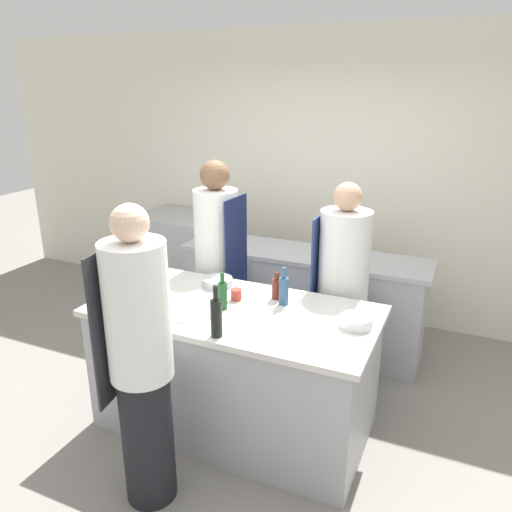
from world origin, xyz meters
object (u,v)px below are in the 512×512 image
oven_range (180,257)px  cup (236,294)px  bottle_vinegar (216,317)px  bottle_cooking_oil (277,288)px  chef_at_stove (218,267)px  bottle_wine (284,290)px  chef_at_pass_far (342,294)px  bottle_olive_oil (223,294)px  chef_at_prep_near (141,362)px  bowl_prep_small (356,322)px  bowl_mixing_large (218,282)px

oven_range → cup: 2.24m
bottle_vinegar → bottle_cooking_oil: bearing=79.6°
chef_at_stove → bottle_wine: size_ratio=6.69×
oven_range → bottle_cooking_oil: size_ratio=5.02×
bottle_vinegar → chef_at_pass_far: bearing=66.4°
bottle_olive_oil → bottle_cooking_oil: (0.26, 0.30, -0.02)m
chef_at_stove → bottle_vinegar: chef_at_stove is taller
chef_at_prep_near → cup: size_ratio=22.82×
chef_at_stove → bowl_prep_small: bearing=67.5°
bottle_wine → bowl_mixing_large: bottle_wine is taller
chef_at_pass_far → bowl_prep_small: 0.67m
oven_range → chef_at_pass_far: chef_at_pass_far is taller
bottle_olive_oil → chef_at_pass_far: bearing=49.9°
bottle_vinegar → bowl_mixing_large: bottle_vinegar is taller
bottle_cooking_oil → bowl_prep_small: bottle_cooking_oil is taller
chef_at_stove → chef_at_pass_far: (1.03, -0.00, -0.05)m
bottle_olive_oil → bowl_mixing_large: size_ratio=1.17×
bottle_cooking_oil → cup: bearing=-151.4°
bottle_vinegar → bottle_cooking_oil: size_ratio=1.65×
chef_at_pass_far → bottle_vinegar: chef_at_pass_far is taller
bottle_wine → bottle_cooking_oil: (-0.08, 0.07, -0.03)m
bottle_olive_oil → bottle_cooking_oil: bearing=48.8°
chef_at_stove → bottle_vinegar: (0.57, -1.07, 0.14)m
bottle_cooking_oil → bowl_mixing_large: (-0.47, 0.03, -0.05)m
oven_range → bottle_vinegar: 2.71m
chef_at_pass_far → bowl_mixing_large: chef_at_pass_far is taller
bowl_mixing_large → bottle_wine: bearing=-10.5°
bottle_olive_oil → cup: (0.02, 0.16, -0.06)m
bowl_prep_small → bottle_vinegar: bearing=-147.6°
bottle_wine → chef_at_stove: bearing=147.0°
chef_at_prep_near → bottle_vinegar: size_ratio=5.56×
chef_at_stove → chef_at_prep_near: bearing=15.7°
bottle_wine → cup: 0.33m
bowl_mixing_large → chef_at_stove: bearing=118.5°
chef_at_pass_far → cup: 0.82m
cup → bottle_wine: bearing=11.1°
oven_range → chef_at_prep_near: size_ratio=0.55×
oven_range → chef_at_stove: (1.05, -1.05, 0.40)m
chef_at_pass_far → oven_range: bearing=62.8°
chef_at_pass_far → bowl_prep_small: size_ratio=8.43×
bottle_vinegar → chef_at_stove: bearing=118.1°
chef_at_pass_far → bowl_mixing_large: 0.91m
bottle_olive_oil → bottle_cooking_oil: bottle_olive_oil is taller
chef_at_pass_far → bowl_prep_small: (0.25, -0.61, 0.11)m
chef_at_prep_near → bowl_prep_small: size_ratio=8.92×
oven_range → bottle_wine: size_ratio=3.67×
bottle_vinegar → bowl_mixing_large: bearing=117.8°
oven_range → cup: size_ratio=12.48×
cup → bottle_olive_oil: bearing=-95.5°
chef_at_stove → bottle_cooking_oil: 0.81m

